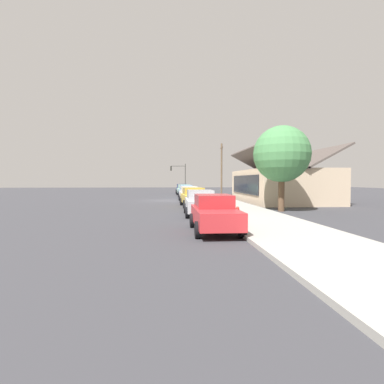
{
  "coord_description": "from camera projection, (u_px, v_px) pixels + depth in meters",
  "views": [
    {
      "loc": [
        33.22,
        0.69,
        2.23
      ],
      "look_at": [
        0.73,
        3.12,
        0.95
      ],
      "focal_mm": 28.32,
      "sensor_mm": 36.0,
      "label": 1
    }
  ],
  "objects": [
    {
      "name": "sidewalk_curb",
      "position": [
        214.0,
        200.0,
        33.55
      ],
      "size": [
        60.0,
        4.2,
        0.16
      ],
      "primitive_type": "cube",
      "color": "#A3A099",
      "rests_on": "ground"
    },
    {
      "name": "car_skyblue",
      "position": [
        186.0,
        191.0,
        38.31
      ],
      "size": [
        4.75,
        1.98,
        1.59
      ],
      "rotation": [
        0.0,
        0.0,
        0.02
      ],
      "color": "#8CB7E0",
      "rests_on": "ground"
    },
    {
      "name": "ground_plane",
      "position": [
        163.0,
        200.0,
        33.13
      ],
      "size": [
        120.0,
        120.0,
        0.0
      ],
      "primitive_type": "plane",
      "color": "#38383D"
    },
    {
      "name": "car_cherry",
      "position": [
        215.0,
        213.0,
        13.04
      ],
      "size": [
        4.35,
        1.95,
        1.59
      ],
      "rotation": [
        0.0,
        0.0,
        0.0
      ],
      "color": "red",
      "rests_on": "ground"
    },
    {
      "name": "car_navy",
      "position": [
        182.0,
        189.0,
        50.23
      ],
      "size": [
        4.44,
        2.05,
        1.59
      ],
      "rotation": [
        0.0,
        0.0,
        0.0
      ],
      "color": "navy",
      "rests_on": "ground"
    },
    {
      "name": "shade_tree",
      "position": [
        282.0,
        154.0,
        21.51
      ],
      "size": [
        4.01,
        4.01,
        6.1
      ],
      "color": "brown",
      "rests_on": "ground"
    },
    {
      "name": "car_ivory",
      "position": [
        189.0,
        194.0,
        31.69
      ],
      "size": [
        4.82,
        2.12,
        1.59
      ],
      "rotation": [
        0.0,
        0.0,
        0.01
      ],
      "color": "silver",
      "rests_on": "ground"
    },
    {
      "name": "fire_hydrant_red",
      "position": [
        238.0,
        214.0,
        15.63
      ],
      "size": [
        0.22,
        0.22,
        0.71
      ],
      "color": "red",
      "rests_on": "sidewalk_curb"
    },
    {
      "name": "traffic_light_main",
      "position": [
        179.0,
        173.0,
        55.21
      ],
      "size": [
        0.37,
        2.79,
        5.2
      ],
      "color": "#383833",
      "rests_on": "ground"
    },
    {
      "name": "car_silver",
      "position": [
        200.0,
        202.0,
        19.14
      ],
      "size": [
        4.52,
        2.08,
        1.59
      ],
      "rotation": [
        0.0,
        0.0,
        -0.02
      ],
      "color": "silver",
      "rests_on": "ground"
    },
    {
      "name": "storefront_building",
      "position": [
        280.0,
        185.0,
        30.87
      ],
      "size": [
        12.83,
        7.69,
        5.35
      ],
      "color": "#CCB293",
      "rests_on": "ground"
    },
    {
      "name": "utility_pole_wooden",
      "position": [
        222.0,
        168.0,
        43.59
      ],
      "size": [
        1.8,
        0.24,
        7.5
      ],
      "color": "brown",
      "rests_on": "ground"
    },
    {
      "name": "car_seafoam",
      "position": [
        184.0,
        190.0,
        44.25
      ],
      "size": [
        4.97,
        2.2,
        1.59
      ],
      "rotation": [
        0.0,
        0.0,
        0.04
      ],
      "color": "#9ED1BC",
      "rests_on": "ground"
    },
    {
      "name": "car_mustard",
      "position": [
        194.0,
        197.0,
        25.57
      ],
      "size": [
        4.88,
        2.25,
        1.59
      ],
      "rotation": [
        0.0,
        0.0,
        0.05
      ],
      "color": "gold",
      "rests_on": "ground"
    }
  ]
}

